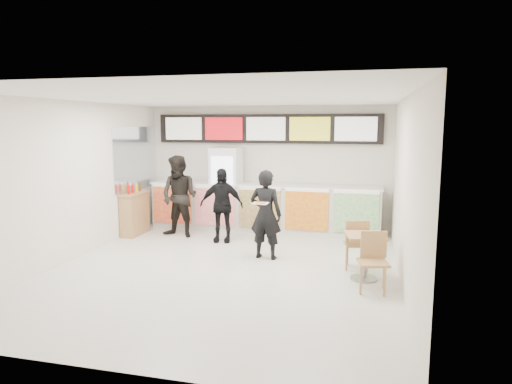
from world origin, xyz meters
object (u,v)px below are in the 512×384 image
(service_counter, at_px, (263,207))
(condiment_ledge, at_px, (135,213))
(customer_main, at_px, (266,214))
(cafe_table, at_px, (365,248))
(drinks_fridge, at_px, (226,188))
(customer_mid, at_px, (221,205))
(customer_left, at_px, (179,197))

(service_counter, xyz_separation_m, condiment_ledge, (-2.82, -1.09, -0.07))
(customer_main, bearing_deg, cafe_table, 163.83)
(service_counter, relative_size, drinks_fridge, 2.78)
(drinks_fridge, distance_m, cafe_table, 4.55)
(condiment_ledge, bearing_deg, service_counter, 21.22)
(cafe_table, bearing_deg, drinks_fridge, 124.25)
(customer_mid, bearing_deg, customer_left, 163.57)
(drinks_fridge, distance_m, customer_mid, 1.28)
(customer_mid, bearing_deg, cafe_table, -37.28)
(service_counter, relative_size, customer_left, 2.98)
(customer_mid, distance_m, cafe_table, 3.58)
(drinks_fridge, distance_m, customer_main, 2.70)
(customer_mid, bearing_deg, drinks_fridge, 95.92)
(customer_main, height_order, cafe_table, customer_main)
(condiment_ledge, bearing_deg, customer_left, 2.75)
(customer_left, distance_m, condiment_ledge, 1.19)
(service_counter, height_order, customer_mid, customer_mid)
(condiment_ledge, bearing_deg, customer_mid, -3.29)
(service_counter, bearing_deg, drinks_fridge, 179.01)
(service_counter, xyz_separation_m, customer_left, (-1.71, -1.04, 0.36))
(service_counter, bearing_deg, cafe_table, -51.32)
(customer_main, relative_size, cafe_table, 1.06)
(drinks_fridge, relative_size, customer_mid, 1.23)
(cafe_table, bearing_deg, service_counter, 115.11)
(cafe_table, bearing_deg, customer_left, 140.80)
(service_counter, height_order, customer_left, customer_left)
(drinks_fridge, bearing_deg, customer_left, -126.26)
(customer_mid, relative_size, condiment_ledge, 1.38)
(drinks_fridge, height_order, condiment_ledge, drinks_fridge)
(customer_left, distance_m, customer_mid, 1.08)
(customer_left, xyz_separation_m, condiment_ledge, (-1.11, -0.05, -0.43))
(customer_left, height_order, condiment_ledge, customer_left)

